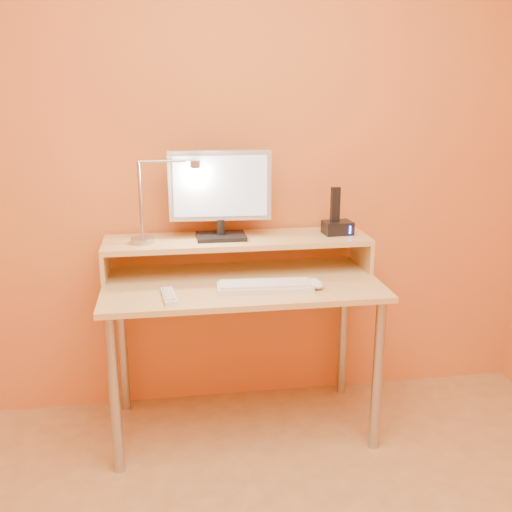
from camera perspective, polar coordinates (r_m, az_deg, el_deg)
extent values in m
cube|color=orange|center=(2.77, -2.32, 10.10)|extent=(3.00, 0.04, 2.50)
cylinder|color=#A7A7AE|center=(2.48, -13.56, -13.05)|extent=(0.04, 0.04, 0.69)
cylinder|color=#A7A7AE|center=(2.62, 11.68, -11.35)|extent=(0.04, 0.04, 0.69)
cylinder|color=#A7A7AE|center=(2.93, -12.82, -8.32)|extent=(0.04, 0.04, 0.69)
cylinder|color=#A7A7AE|center=(3.04, 8.45, -7.13)|extent=(0.04, 0.04, 0.69)
cube|color=tan|center=(2.57, -1.38, -2.75)|extent=(1.20, 0.60, 0.02)
cube|color=tan|center=(2.69, -14.40, -0.65)|extent=(0.02, 0.30, 0.14)
cube|color=tan|center=(2.82, 10.20, 0.39)|extent=(0.02, 0.30, 0.14)
cube|color=tan|center=(2.67, -1.82, 1.53)|extent=(1.20, 0.30, 0.02)
cube|color=black|center=(2.66, -3.41, 1.91)|extent=(0.22, 0.16, 0.02)
cylinder|color=black|center=(2.65, -3.43, 2.84)|extent=(0.04, 0.04, 0.07)
cube|color=#B2B2B6|center=(2.62, -3.51, 6.83)|extent=(0.46, 0.06, 0.31)
cube|color=black|center=(2.64, -3.56, 6.91)|extent=(0.41, 0.03, 0.26)
cube|color=silver|center=(2.60, -3.48, 6.76)|extent=(0.41, 0.03, 0.27)
cylinder|color=#A7A7AE|center=(2.62, -10.96, 1.52)|extent=(0.10, 0.10, 0.02)
cylinder|color=#A7A7AE|center=(2.58, -11.17, 5.33)|extent=(0.01, 0.01, 0.33)
cylinder|color=#A7A7AE|center=(2.55, -8.65, 9.09)|extent=(0.24, 0.01, 0.01)
cylinder|color=#A7A7AE|center=(2.56, -5.92, 8.86)|extent=(0.04, 0.04, 0.03)
cylinder|color=#FFEAC6|center=(2.56, -5.91, 8.50)|extent=(0.03, 0.03, 0.00)
cube|color=black|center=(2.75, 7.91, 2.74)|extent=(0.14, 0.11, 0.06)
cube|color=black|center=(2.73, 7.70, 4.98)|extent=(0.04, 0.03, 0.16)
cube|color=#1646F9|center=(2.72, 9.13, 2.52)|extent=(0.01, 0.00, 0.04)
cube|color=silver|center=(2.47, 0.86, -3.03)|extent=(0.41, 0.15, 0.02)
ellipsoid|color=white|center=(2.50, 5.72, -2.64)|extent=(0.08, 0.12, 0.04)
cube|color=silver|center=(2.39, -8.45, -3.90)|extent=(0.07, 0.18, 0.02)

